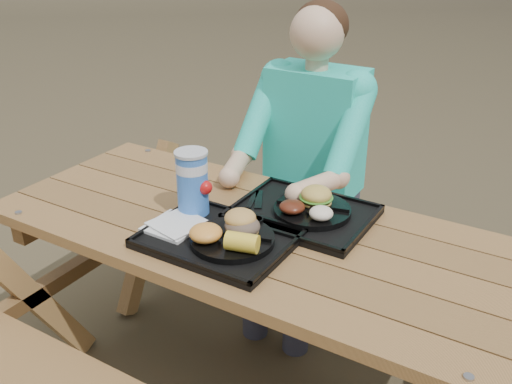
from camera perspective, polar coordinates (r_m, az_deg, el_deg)
The scene contains 17 objects.
picnic_table at distance 2.08m, azimuth 0.00°, elevation -12.65°, with size 1.80×1.49×0.75m, color #999999, non-canonical shape.
tray_near at distance 1.78m, azimuth -3.76°, elevation -4.77°, with size 0.45×0.35×0.02m, color black.
tray_far at distance 1.93m, azimuth 4.69°, elevation -2.27°, with size 0.45×0.35×0.02m, color black.
plate_near at distance 1.74m, azimuth -2.38°, elevation -4.75°, with size 0.26×0.26×0.02m, color black.
plate_far at distance 1.92m, azimuth 5.65°, elevation -1.84°, with size 0.26×0.26×0.02m, color black.
napkin_stack at distance 1.84m, azimuth -8.23°, elevation -3.28°, with size 0.16×0.16×0.02m, color silver.
soda_cup at distance 1.88m, azimuth -6.37°, elevation 0.81°, with size 0.10×0.10×0.21m, color blue.
condiment_bbq at distance 1.87m, azimuth -1.86°, elevation -2.42°, with size 0.05×0.05×0.03m, color #340C05.
condiment_mustard at distance 1.83m, azimuth 0.01°, elevation -3.04°, with size 0.05×0.05×0.03m, color gold.
sandwich at distance 1.73m, azimuth -1.39°, elevation -2.49°, with size 0.10×0.10×0.11m, color gold, non-canonical shape.
mac_cheese at distance 1.71m, azimuth -5.06°, elevation -4.09°, with size 0.10×0.10×0.05m, color #F6A740.
corn_cob at distance 1.65m, azimuth -1.41°, elevation -5.05°, with size 0.10×0.10×0.06m, color yellow, non-canonical shape.
cutlery_far at distance 2.00m, azimuth 0.27°, elevation -0.75°, with size 0.02×0.14×0.01m, color black.
burger at distance 1.92m, azimuth 6.07°, elevation 0.13°, with size 0.11×0.11×0.09m, color gold, non-canonical shape.
baked_beans at distance 1.87m, azimuth 3.64°, elevation -1.49°, with size 0.09×0.09×0.04m, color #541F10.
potato_salad at distance 1.84m, azimuth 6.53°, elevation -2.12°, with size 0.08×0.08×0.04m, color white.
diner at distance 2.45m, azimuth 5.55°, elevation 0.94°, with size 0.48×0.84×1.28m, color #16749D, non-canonical shape.
Camera 1 is at (0.84, -1.39, 1.67)m, focal length 40.00 mm.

